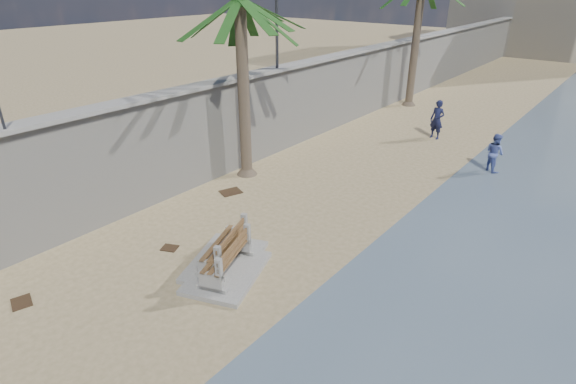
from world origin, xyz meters
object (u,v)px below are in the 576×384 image
Objects in this scene: bench_near at (226,261)px; person_b at (495,151)px; palm_mid at (240,3)px; bench_far at (224,250)px; person_a at (437,117)px.

bench_near is 11.94m from person_b.
palm_mid reaches higher than bench_near.
bench_far is 13.65m from person_a.
palm_mid is 3.42× the size of person_a.
person_a reaches higher than bench_far.
bench_near is 0.98× the size of bench_far.
person_a is 1.24× the size of person_b.
palm_mid is at bearing 129.13° from bench_near.
palm_mid is 11.11m from person_b.
bench_far is (-0.41, 0.32, 0.01)m from bench_near.
bench_near is 0.38× the size of palm_mid.
person_b is (7.36, 6.37, -5.37)m from palm_mid.
person_a is (0.23, 13.63, 0.61)m from bench_far.
person_b is at bearing -28.09° from person_a.
bench_near is 1.31× the size of person_a.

